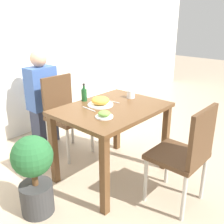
# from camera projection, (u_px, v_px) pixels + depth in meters

# --- Properties ---
(ground_plane) EXTENTS (16.00, 16.00, 0.00)m
(ground_plane) POSITION_uv_depth(u_px,v_px,m) (112.00, 174.00, 2.72)
(ground_plane) COLOR tan
(wall_back) EXTENTS (8.00, 0.05, 2.60)m
(wall_back) POSITION_uv_depth(u_px,v_px,m) (17.00, 36.00, 3.24)
(wall_back) COLOR white
(wall_back) RESTS_ON ground_plane
(dining_table) EXTENTS (1.02, 0.76, 0.74)m
(dining_table) POSITION_uv_depth(u_px,v_px,m) (112.00, 118.00, 2.50)
(dining_table) COLOR brown
(dining_table) RESTS_ON ground_plane
(chair_near) EXTENTS (0.42, 0.42, 0.90)m
(chair_near) POSITION_uv_depth(u_px,v_px,m) (186.00, 151.00, 2.12)
(chair_near) COLOR #4C331E
(chair_near) RESTS_ON ground_plane
(chair_far) EXTENTS (0.42, 0.42, 0.90)m
(chair_far) POSITION_uv_depth(u_px,v_px,m) (64.00, 111.00, 3.01)
(chair_far) COLOR #4C331E
(chair_far) RESTS_ON ground_plane
(food_plate) EXTENTS (0.25, 0.25, 0.09)m
(food_plate) POSITION_uv_depth(u_px,v_px,m) (100.00, 101.00, 2.49)
(food_plate) COLOR white
(food_plate) RESTS_ON dining_table
(side_plate) EXTENTS (0.15, 0.15, 0.06)m
(side_plate) POSITION_uv_depth(u_px,v_px,m) (104.00, 115.00, 2.21)
(side_plate) COLOR white
(side_plate) RESTS_ON dining_table
(drink_cup) EXTENTS (0.08, 0.08, 0.08)m
(drink_cup) POSITION_uv_depth(u_px,v_px,m) (131.00, 94.00, 2.72)
(drink_cup) COLOR white
(drink_cup) RESTS_ON dining_table
(sauce_bottle) EXTENTS (0.06, 0.06, 0.18)m
(sauce_bottle) POSITION_uv_depth(u_px,v_px,m) (84.00, 94.00, 2.61)
(sauce_bottle) COLOR #194C23
(sauce_bottle) RESTS_ON dining_table
(fork_utensil) EXTENTS (0.02, 0.18, 0.00)m
(fork_utensil) POSITION_uv_depth(u_px,v_px,m) (89.00, 109.00, 2.40)
(fork_utensil) COLOR silver
(fork_utensil) RESTS_ON dining_table
(spoon_utensil) EXTENTS (0.03, 0.19, 0.00)m
(spoon_utensil) POSITION_uv_depth(u_px,v_px,m) (111.00, 101.00, 2.61)
(spoon_utensil) COLOR silver
(spoon_utensil) RESTS_ON dining_table
(potted_plant_left) EXTENTS (0.33, 0.33, 0.69)m
(potted_plant_left) POSITION_uv_depth(u_px,v_px,m) (34.00, 172.00, 2.07)
(potted_plant_left) COLOR #333333
(potted_plant_left) RESTS_ON ground_plane
(person_figure) EXTENTS (0.34, 0.22, 1.17)m
(person_figure) POSITION_uv_depth(u_px,v_px,m) (42.00, 98.00, 3.23)
(person_figure) COLOR #2D3347
(person_figure) RESTS_ON ground_plane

